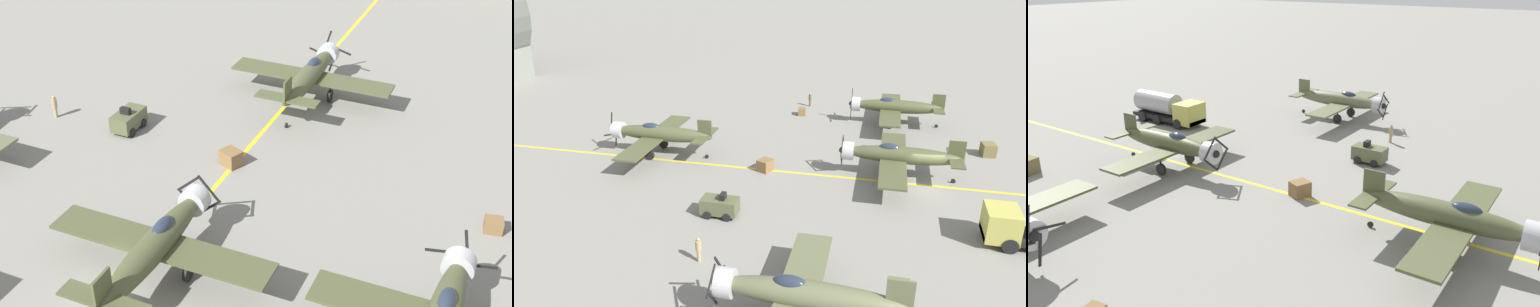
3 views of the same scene
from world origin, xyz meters
The scene contains 9 objects.
ground_plane centered at (0.00, 0.00, 0.00)m, with size 400.00×400.00×0.00m, color gray.
taxiway_stripe centered at (0.00, 0.00, 0.00)m, with size 0.30×160.00×0.01m, color yellow.
airplane_far_center centered at (1.25, 23.72, 2.01)m, with size 12.00×9.98×3.76m.
airplane_mid_center centered at (0.98, 2.38, 2.01)m, with size 12.00×9.98×3.65m.
airplane_mid_left centered at (-18.43, 6.85, 2.01)m, with size 12.00×9.98×3.65m.
fuel_tanker centered at (-7.67, -7.04, 1.51)m, with size 2.68×8.00×2.98m.
tow_tractor centered at (-8.51, 14.57, 0.79)m, with size 1.57×2.60×1.79m.
ground_crew_walking centered at (-14.20, 14.00, 0.91)m, with size 0.36×0.36×1.67m.
supply_crate_by_tanker centered at (-0.17, 13.32, 0.51)m, with size 1.23×1.03×1.03m, color brown.
Camera 3 is at (26.04, 29.63, 14.29)m, focal length 35.00 mm.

